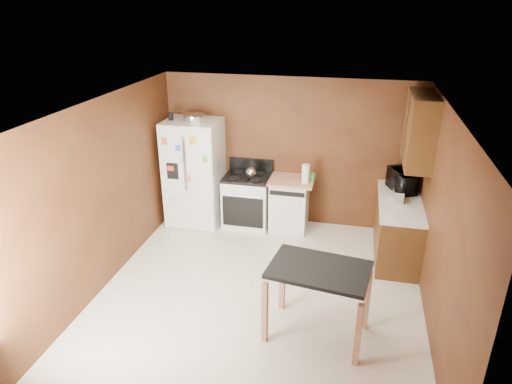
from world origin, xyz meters
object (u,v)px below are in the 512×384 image
(refrigerator, at_px, (194,173))
(dishwasher, at_px, (289,203))
(pen_cup, at_px, (171,116))
(island, at_px, (319,279))
(toaster, at_px, (398,196))
(paper_towel, at_px, (306,174))
(gas_range, at_px, (247,200))
(green_canister, at_px, (312,177))
(microwave, at_px, (402,182))
(kettle, at_px, (251,173))
(roasting_pan, at_px, (194,117))

(refrigerator, distance_m, dishwasher, 1.69)
(pen_cup, xyz_separation_m, island, (2.70, -2.46, -1.10))
(toaster, bearing_deg, paper_towel, 162.66)
(gas_range, height_order, island, gas_range)
(green_canister, bearing_deg, pen_cup, -176.43)
(pen_cup, relative_size, microwave, 0.22)
(toaster, xyz_separation_m, dishwasher, (-1.67, 0.52, -0.53))
(pen_cup, relative_size, paper_towel, 0.40)
(green_canister, xyz_separation_m, microwave, (1.39, -0.13, 0.10))
(toaster, xyz_separation_m, microwave, (0.07, 0.42, 0.06))
(kettle, relative_size, gas_range, 0.16)
(pen_cup, height_order, microwave, pen_cup)
(paper_towel, xyz_separation_m, island, (0.47, -2.50, -0.28))
(pen_cup, distance_m, gas_range, 1.88)
(paper_towel, relative_size, island, 0.25)
(paper_towel, height_order, green_canister, paper_towel)
(kettle, relative_size, paper_towel, 0.59)
(gas_range, distance_m, island, 2.95)
(toaster, height_order, dishwasher, toaster)
(toaster, bearing_deg, refrigerator, 172.57)
(toaster, bearing_deg, microwave, 80.57)
(pen_cup, bearing_deg, island, -42.33)
(roasting_pan, xyz_separation_m, microwave, (3.34, -0.07, -0.80))
(paper_towel, bearing_deg, island, -79.33)
(roasting_pan, height_order, pen_cup, pen_cup)
(gas_range, bearing_deg, island, -60.41)
(paper_towel, bearing_deg, refrigerator, -179.84)
(refrigerator, bearing_deg, toaster, -7.58)
(toaster, relative_size, refrigerator, 0.13)
(roasting_pan, distance_m, pen_cup, 0.38)
(paper_towel, height_order, refrigerator, refrigerator)
(paper_towel, relative_size, dishwasher, 0.33)
(toaster, relative_size, dishwasher, 0.26)
(green_canister, bearing_deg, microwave, -5.16)
(microwave, xyz_separation_m, dishwasher, (-1.74, 0.10, -0.59))
(pen_cup, xyz_separation_m, green_canister, (2.31, 0.14, -0.91))
(gas_range, bearing_deg, green_canister, 2.53)
(pen_cup, bearing_deg, refrigerator, 6.20)
(refrigerator, bearing_deg, green_canister, 3.12)
(microwave, bearing_deg, paper_towel, 66.10)
(paper_towel, relative_size, refrigerator, 0.17)
(toaster, relative_size, gas_range, 0.21)
(kettle, distance_m, dishwasher, 0.84)
(green_canister, xyz_separation_m, toaster, (1.32, -0.55, 0.04))
(dishwasher, bearing_deg, pen_cup, -176.46)
(roasting_pan, relative_size, paper_towel, 1.23)
(microwave, bearing_deg, roasting_pan, 65.72)
(microwave, height_order, gas_range, microwave)
(gas_range, bearing_deg, kettle, -40.55)
(green_canister, relative_size, dishwasher, 0.14)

